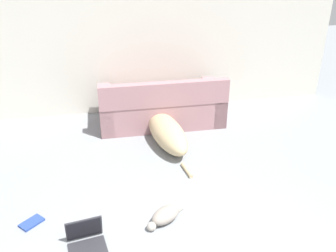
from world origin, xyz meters
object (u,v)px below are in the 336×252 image
Objects in this scene: couch at (161,107)px; laptop_open at (86,237)px; cat at (165,216)px; book_blue at (32,223)px; dog at (166,130)px.

couch reaches higher than laptop_open.
couch is 4.96× the size of laptop_open.
cat is (-0.40, -2.28, -0.20)m from couch.
laptop_open is 0.68m from book_blue.
dog is 2.22m from book_blue.
couch is at bearing -133.52° from cat.
cat is 1.36m from book_blue.
book_blue is (-1.68, -1.44, -0.16)m from dog.
cat is 0.81m from laptop_open.
couch reaches higher than dog.
couch is 2.33m from cat.
dog reaches higher than cat.
laptop_open is (-1.14, -1.84, -0.09)m from dog.
laptop_open reaches higher than book_blue.
dog reaches higher than laptop_open.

